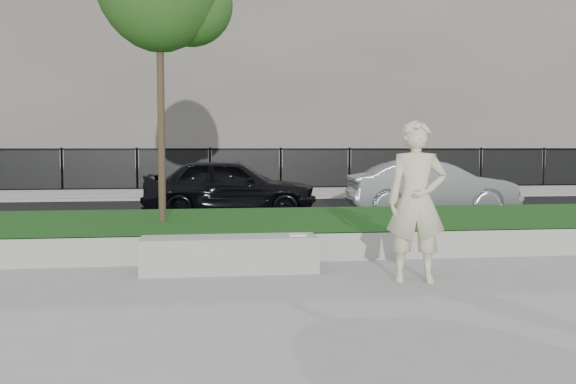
{
  "coord_description": "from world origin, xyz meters",
  "views": [
    {
      "loc": [
        -0.91,
        -7.9,
        1.63
      ],
      "look_at": [
        0.35,
        1.2,
        0.99
      ],
      "focal_mm": 40.0,
      "sensor_mm": 36.0,
      "label": 1
    }
  ],
  "objects": [
    {
      "name": "iron_fence",
      "position": [
        0.0,
        12.0,
        0.54
      ],
      "size": [
        32.0,
        0.3,
        1.5
      ],
      "color": "slate",
      "rests_on": "far_pavement"
    },
    {
      "name": "man",
      "position": [
        1.68,
        -0.48,
        0.97
      ],
      "size": [
        0.79,
        0.61,
        1.95
      ],
      "primitive_type": "imported",
      "rotation": [
        0.0,
        0.0,
        -0.22
      ],
      "color": "beige",
      "rests_on": "ground"
    },
    {
      "name": "far_pavement",
      "position": [
        0.0,
        13.0,
        0.06
      ],
      "size": [
        34.0,
        3.0,
        0.12
      ],
      "primitive_type": "cube",
      "color": "gray",
      "rests_on": "ground"
    },
    {
      "name": "book",
      "position": [
        0.36,
        0.35,
        0.48
      ],
      "size": [
        0.23,
        0.17,
        0.03
      ],
      "primitive_type": "cube",
      "rotation": [
        0.0,
        0.0,
        -0.04
      ],
      "color": "white",
      "rests_on": "stone_bench"
    },
    {
      "name": "grass_bank",
      "position": [
        0.0,
        3.0,
        0.2
      ],
      "size": [
        34.0,
        4.0,
        0.4
      ],
      "primitive_type": "cube",
      "color": "black",
      "rests_on": "ground"
    },
    {
      "name": "street",
      "position": [
        0.0,
        8.5,
        0.02
      ],
      "size": [
        34.0,
        7.0,
        0.04
      ],
      "primitive_type": "cube",
      "color": "black",
      "rests_on": "ground"
    },
    {
      "name": "ground",
      "position": [
        0.0,
        0.0,
        0.0
      ],
      "size": [
        90.0,
        90.0,
        0.0
      ],
      "primitive_type": "plane",
      "color": "gray",
      "rests_on": "ground"
    },
    {
      "name": "building_facade",
      "position": [
        0.0,
        20.0,
        5.0
      ],
      "size": [
        34.0,
        10.0,
        10.0
      ],
      "primitive_type": "cube",
      "color": "#635E56",
      "rests_on": "ground"
    },
    {
      "name": "car_dark",
      "position": [
        -0.21,
        6.98,
        0.72
      ],
      "size": [
        4.15,
        2.12,
        1.35
      ],
      "primitive_type": "imported",
      "rotation": [
        0.0,
        0.0,
        1.43
      ],
      "color": "black",
      "rests_on": "street"
    },
    {
      "name": "stone_bench",
      "position": [
        -0.53,
        0.4,
        0.23
      ],
      "size": [
        2.28,
        0.57,
        0.47
      ],
      "primitive_type": "cube",
      "color": "gray",
      "rests_on": "ground"
    },
    {
      "name": "car_silver",
      "position": [
        4.5,
        6.57,
        0.69
      ],
      "size": [
        4.0,
        1.62,
        1.29
      ],
      "primitive_type": "imported",
      "rotation": [
        0.0,
        0.0,
        1.5
      ],
      "color": "gray",
      "rests_on": "street"
    },
    {
      "name": "grass_kerb",
      "position": [
        0.0,
        1.04,
        0.2
      ],
      "size": [
        34.0,
        0.08,
        0.4
      ],
      "primitive_type": "cube",
      "color": "gray",
      "rests_on": "ground"
    }
  ]
}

